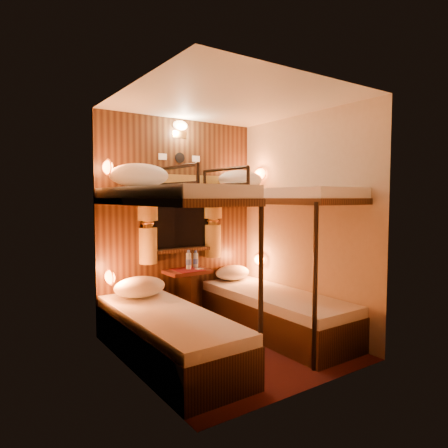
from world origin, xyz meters
TOP-DOWN VIEW (x-y plane):
  - floor at (0.00, 0.00)m, footprint 2.10×2.10m
  - ceiling at (0.00, 0.00)m, footprint 2.10×2.10m
  - wall_back at (0.00, 1.05)m, footprint 2.40×0.00m
  - wall_front at (0.00, -1.05)m, footprint 2.40×0.00m
  - wall_left at (-1.00, 0.00)m, footprint 0.00×2.40m
  - wall_right at (1.00, 0.00)m, footprint 0.00×2.40m
  - back_panel at (0.00, 1.04)m, footprint 2.00×0.03m
  - bunk_left at (-0.65, 0.07)m, footprint 0.72×1.90m
  - bunk_right at (0.65, 0.07)m, footprint 0.72×1.90m
  - window at (0.00, 1.00)m, footprint 1.00×0.12m
  - curtains at (0.00, 0.97)m, footprint 1.10×0.22m
  - back_fixtures at (0.00, 1.00)m, footprint 0.54×0.09m
  - reading_lamps at (-0.00, 0.70)m, footprint 2.00×0.20m
  - table at (0.00, 0.85)m, footprint 0.50×0.34m
  - bottle_left at (0.03, 0.88)m, footprint 0.07×0.07m
  - bottle_right at (0.15, 0.91)m, footprint 0.06×0.06m
  - sachet_a at (0.13, 0.81)m, footprint 0.10×0.09m
  - sachet_b at (0.02, 0.84)m, footprint 0.07×0.06m
  - pillow_lower_left at (-0.65, 0.69)m, footprint 0.54×0.39m
  - pillow_lower_right at (0.65, 0.86)m, footprint 0.46×0.33m
  - pillow_upper_left at (-0.65, 0.66)m, footprint 0.61×0.44m
  - pillow_upper_right at (0.65, 0.70)m, footprint 0.58×0.41m

SIDE VIEW (x-z plane):
  - floor at x=0.00m, z-range 0.00..0.00m
  - table at x=0.00m, z-range 0.09..0.74m
  - pillow_lower_right at x=0.65m, z-range 0.46..0.64m
  - bunk_left at x=-0.65m, z-range -0.35..1.47m
  - bunk_right at x=0.65m, z-range -0.35..1.47m
  - pillow_lower_left at x=-0.65m, z-range 0.46..0.67m
  - sachet_b at x=0.02m, z-range 0.65..0.65m
  - sachet_a at x=0.13m, z-range 0.65..0.66m
  - bottle_right at x=0.15m, z-range 0.64..0.84m
  - bottle_left at x=0.03m, z-range 0.63..0.86m
  - window at x=0.00m, z-range 0.79..1.58m
  - wall_back at x=0.00m, z-range 0.00..2.40m
  - wall_front at x=0.00m, z-range 0.00..2.40m
  - wall_left at x=-1.00m, z-range 0.00..2.40m
  - wall_right at x=1.00m, z-range 0.00..2.40m
  - back_panel at x=0.00m, z-range 0.00..2.40m
  - reading_lamps at x=0.00m, z-range 0.62..1.86m
  - curtains at x=0.00m, z-range 0.76..1.76m
  - pillow_upper_right at x=0.65m, z-range 1.59..1.81m
  - pillow_upper_left at x=-0.65m, z-range 1.59..1.83m
  - back_fixtures at x=0.00m, z-range 2.00..2.49m
  - ceiling at x=0.00m, z-range 2.40..2.40m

